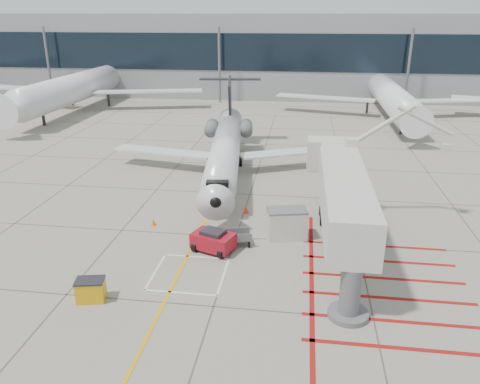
# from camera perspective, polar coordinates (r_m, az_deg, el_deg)

# --- Properties ---
(ground_plane) EXTENTS (260.00, 260.00, 0.00)m
(ground_plane) POSITION_cam_1_polar(r_m,az_deg,el_deg) (28.03, -1.69, -9.16)
(ground_plane) COLOR gray
(ground_plane) RESTS_ON ground
(regional_jet) EXTENTS (25.62, 30.77, 7.44)m
(regional_jet) POSITION_cam_1_polar(r_m,az_deg,el_deg) (40.39, -2.02, 6.12)
(regional_jet) COLOR silver
(regional_jet) RESTS_ON ground_plane
(jet_bridge) EXTENTS (8.45, 17.59, 7.01)m
(jet_bridge) POSITION_cam_1_polar(r_m,az_deg,el_deg) (28.18, 12.55, -1.57)
(jet_bridge) COLOR silver
(jet_bridge) RESTS_ON ground_plane
(pushback_tug) EXTENTS (2.95, 2.39, 1.49)m
(pushback_tug) POSITION_cam_1_polar(r_m,az_deg,el_deg) (29.55, -3.29, -5.85)
(pushback_tug) COLOR maroon
(pushback_tug) RESTS_ON ground_plane
(spill_bin) EXTENTS (1.57, 1.21, 1.22)m
(spill_bin) POSITION_cam_1_polar(r_m,az_deg,el_deg) (26.02, -17.73, -11.29)
(spill_bin) COLOR #DB9F0C
(spill_bin) RESTS_ON ground_plane
(baggage_cart) EXTENTS (1.89, 1.46, 1.05)m
(baggage_cart) POSITION_cam_1_polar(r_m,az_deg,el_deg) (30.27, -0.24, -5.60)
(baggage_cart) COLOR #58585D
(baggage_cart) RESTS_ON ground_plane
(ground_power_unit) EXTENTS (2.84, 2.05, 2.03)m
(ground_power_unit) POSITION_cam_1_polar(r_m,az_deg,el_deg) (31.20, 5.70, -3.86)
(ground_power_unit) COLOR beige
(ground_power_unit) RESTS_ON ground_plane
(cone_nose) EXTENTS (0.34, 0.34, 0.48)m
(cone_nose) POSITION_cam_1_polar(r_m,az_deg,el_deg) (33.70, -10.51, -3.62)
(cone_nose) COLOR #E9600C
(cone_nose) RESTS_ON ground_plane
(cone_side) EXTENTS (0.41, 0.41, 0.57)m
(cone_side) POSITION_cam_1_polar(r_m,az_deg,el_deg) (35.15, 0.73, -2.11)
(cone_side) COLOR #EB3F0C
(cone_side) RESTS_ON ground_plane
(terminal_building) EXTENTS (180.00, 28.00, 14.00)m
(terminal_building) POSITION_cam_1_polar(r_m,az_deg,el_deg) (94.34, 11.85, 16.26)
(terminal_building) COLOR gray
(terminal_building) RESTS_ON ground_plane
(terminal_glass_band) EXTENTS (180.00, 0.10, 6.00)m
(terminal_glass_band) POSITION_cam_1_polar(r_m,az_deg,el_deg) (80.29, 12.50, 16.18)
(terminal_glass_band) COLOR black
(terminal_glass_band) RESTS_ON ground_plane
(bg_aircraft_b) EXTENTS (37.16, 41.28, 12.39)m
(bg_aircraft_b) POSITION_cam_1_polar(r_m,az_deg,el_deg) (78.27, -18.86, 14.13)
(bg_aircraft_b) COLOR silver
(bg_aircraft_b) RESTS_ON ground_plane
(bg_aircraft_c) EXTENTS (32.57, 36.19, 10.86)m
(bg_aircraft_c) POSITION_cam_1_polar(r_m,az_deg,el_deg) (71.45, 17.96, 13.05)
(bg_aircraft_c) COLOR silver
(bg_aircraft_c) RESTS_ON ground_plane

